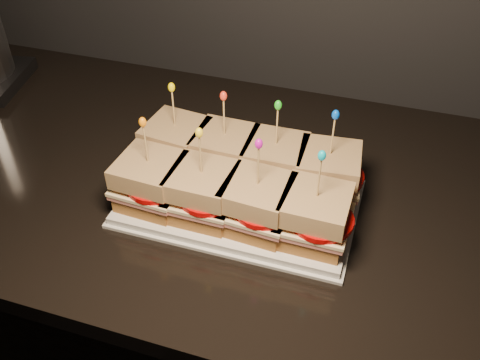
% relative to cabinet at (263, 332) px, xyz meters
% --- Properties ---
extents(cabinet, '(2.36, 0.68, 0.83)m').
position_rel_cabinet_xyz_m(cabinet, '(0.00, 0.00, 0.00)').
color(cabinet, black).
rests_on(cabinet, ground).
extents(granite_slab, '(2.40, 0.72, 0.04)m').
position_rel_cabinet_xyz_m(granite_slab, '(0.00, 0.00, 0.43)').
color(granite_slab, black).
rests_on(granite_slab, cabinet).
extents(platter, '(0.39, 0.24, 0.02)m').
position_rel_cabinet_xyz_m(platter, '(-0.04, -0.06, 0.46)').
color(platter, silver).
rests_on(platter, granite_slab).
extents(platter_rim, '(0.40, 0.25, 0.01)m').
position_rel_cabinet_xyz_m(platter_rim, '(-0.04, -0.06, 0.45)').
color(platter_rim, silver).
rests_on(platter_rim, granite_slab).
extents(sandwich_0_bread_bot, '(0.11, 0.11, 0.03)m').
position_rel_cabinet_xyz_m(sandwich_0_bread_bot, '(-0.18, -0.01, 0.48)').
color(sandwich_0_bread_bot, brown).
rests_on(sandwich_0_bread_bot, platter).
extents(sandwich_0_ham, '(0.12, 0.12, 0.01)m').
position_rel_cabinet_xyz_m(sandwich_0_ham, '(-0.18, -0.01, 0.50)').
color(sandwich_0_ham, '#CB6B65').
rests_on(sandwich_0_ham, sandwich_0_bread_bot).
extents(sandwich_0_cheese, '(0.12, 0.12, 0.01)m').
position_rel_cabinet_xyz_m(sandwich_0_cheese, '(-0.18, -0.01, 0.51)').
color(sandwich_0_cheese, '#F9E2A9').
rests_on(sandwich_0_cheese, sandwich_0_ham).
extents(sandwich_0_tomato, '(0.10, 0.10, 0.01)m').
position_rel_cabinet_xyz_m(sandwich_0_tomato, '(-0.16, -0.01, 0.51)').
color(sandwich_0_tomato, '#C10605').
rests_on(sandwich_0_tomato, sandwich_0_cheese).
extents(sandwich_0_bread_top, '(0.11, 0.11, 0.03)m').
position_rel_cabinet_xyz_m(sandwich_0_bread_top, '(-0.18, -0.01, 0.53)').
color(sandwich_0_bread_top, brown).
rests_on(sandwich_0_bread_top, sandwich_0_tomato).
extents(sandwich_0_pick, '(0.00, 0.00, 0.09)m').
position_rel_cabinet_xyz_m(sandwich_0_pick, '(-0.18, -0.01, 0.58)').
color(sandwich_0_pick, tan).
rests_on(sandwich_0_pick, sandwich_0_bread_top).
extents(sandwich_0_frill, '(0.01, 0.01, 0.02)m').
position_rel_cabinet_xyz_m(sandwich_0_frill, '(-0.18, -0.01, 0.63)').
color(sandwich_0_frill, '#FBDA01').
rests_on(sandwich_0_frill, sandwich_0_pick).
extents(sandwich_1_bread_bot, '(0.10, 0.10, 0.03)m').
position_rel_cabinet_xyz_m(sandwich_1_bread_bot, '(-0.08, -0.01, 0.48)').
color(sandwich_1_bread_bot, brown).
rests_on(sandwich_1_bread_bot, platter).
extents(sandwich_1_ham, '(0.11, 0.11, 0.01)m').
position_rel_cabinet_xyz_m(sandwich_1_ham, '(-0.08, -0.01, 0.50)').
color(sandwich_1_ham, '#CB6B65').
rests_on(sandwich_1_ham, sandwich_1_bread_bot).
extents(sandwich_1_cheese, '(0.11, 0.11, 0.01)m').
position_rel_cabinet_xyz_m(sandwich_1_cheese, '(-0.08, -0.01, 0.51)').
color(sandwich_1_cheese, '#F9E2A9').
rests_on(sandwich_1_cheese, sandwich_1_ham).
extents(sandwich_1_tomato, '(0.10, 0.10, 0.01)m').
position_rel_cabinet_xyz_m(sandwich_1_tomato, '(-0.07, -0.01, 0.51)').
color(sandwich_1_tomato, '#C10605').
rests_on(sandwich_1_tomato, sandwich_1_cheese).
extents(sandwich_1_bread_top, '(0.10, 0.10, 0.03)m').
position_rel_cabinet_xyz_m(sandwich_1_bread_top, '(-0.08, -0.01, 0.53)').
color(sandwich_1_bread_top, brown).
rests_on(sandwich_1_bread_top, sandwich_1_tomato).
extents(sandwich_1_pick, '(0.00, 0.00, 0.09)m').
position_rel_cabinet_xyz_m(sandwich_1_pick, '(-0.08, -0.01, 0.58)').
color(sandwich_1_pick, tan).
rests_on(sandwich_1_pick, sandwich_1_bread_top).
extents(sandwich_1_frill, '(0.01, 0.01, 0.02)m').
position_rel_cabinet_xyz_m(sandwich_1_frill, '(-0.08, -0.01, 0.63)').
color(sandwich_1_frill, red).
rests_on(sandwich_1_frill, sandwich_1_pick).
extents(sandwich_2_bread_bot, '(0.10, 0.10, 0.03)m').
position_rel_cabinet_xyz_m(sandwich_2_bread_bot, '(0.01, -0.01, 0.48)').
color(sandwich_2_bread_bot, brown).
rests_on(sandwich_2_bread_bot, platter).
extents(sandwich_2_ham, '(0.11, 0.11, 0.01)m').
position_rel_cabinet_xyz_m(sandwich_2_ham, '(0.01, -0.01, 0.50)').
color(sandwich_2_ham, '#CB6B65').
rests_on(sandwich_2_ham, sandwich_2_bread_bot).
extents(sandwich_2_cheese, '(0.11, 0.11, 0.01)m').
position_rel_cabinet_xyz_m(sandwich_2_cheese, '(0.01, -0.01, 0.51)').
color(sandwich_2_cheese, '#F9E2A9').
rests_on(sandwich_2_cheese, sandwich_2_ham).
extents(sandwich_2_tomato, '(0.10, 0.10, 0.01)m').
position_rel_cabinet_xyz_m(sandwich_2_tomato, '(0.02, -0.01, 0.51)').
color(sandwich_2_tomato, '#C10605').
rests_on(sandwich_2_tomato, sandwich_2_cheese).
extents(sandwich_2_bread_top, '(0.10, 0.10, 0.03)m').
position_rel_cabinet_xyz_m(sandwich_2_bread_top, '(0.01, -0.01, 0.53)').
color(sandwich_2_bread_top, brown).
rests_on(sandwich_2_bread_top, sandwich_2_tomato).
extents(sandwich_2_pick, '(0.00, 0.00, 0.09)m').
position_rel_cabinet_xyz_m(sandwich_2_pick, '(0.01, -0.01, 0.58)').
color(sandwich_2_pick, tan).
rests_on(sandwich_2_pick, sandwich_2_bread_top).
extents(sandwich_2_frill, '(0.01, 0.01, 0.02)m').
position_rel_cabinet_xyz_m(sandwich_2_frill, '(0.01, -0.01, 0.63)').
color(sandwich_2_frill, green).
rests_on(sandwich_2_frill, sandwich_2_pick).
extents(sandwich_3_bread_bot, '(0.11, 0.11, 0.03)m').
position_rel_cabinet_xyz_m(sandwich_3_bread_bot, '(0.10, -0.01, 0.48)').
color(sandwich_3_bread_bot, brown).
rests_on(sandwich_3_bread_bot, platter).
extents(sandwich_3_ham, '(0.12, 0.11, 0.01)m').
position_rel_cabinet_xyz_m(sandwich_3_ham, '(0.10, -0.01, 0.50)').
color(sandwich_3_ham, '#CB6B65').
rests_on(sandwich_3_ham, sandwich_3_bread_bot).
extents(sandwich_3_cheese, '(0.12, 0.12, 0.01)m').
position_rel_cabinet_xyz_m(sandwich_3_cheese, '(0.10, -0.01, 0.51)').
color(sandwich_3_cheese, '#F9E2A9').
rests_on(sandwich_3_cheese, sandwich_3_ham).
extents(sandwich_3_tomato, '(0.10, 0.10, 0.01)m').
position_rel_cabinet_xyz_m(sandwich_3_tomato, '(0.11, -0.01, 0.51)').
color(sandwich_3_tomato, '#C10605').
rests_on(sandwich_3_tomato, sandwich_3_cheese).
extents(sandwich_3_bread_top, '(0.11, 0.11, 0.03)m').
position_rel_cabinet_xyz_m(sandwich_3_bread_top, '(0.10, -0.01, 0.53)').
color(sandwich_3_bread_top, brown).
rests_on(sandwich_3_bread_top, sandwich_3_tomato).
extents(sandwich_3_pick, '(0.00, 0.00, 0.09)m').
position_rel_cabinet_xyz_m(sandwich_3_pick, '(0.10, -0.01, 0.58)').
color(sandwich_3_pick, tan).
rests_on(sandwich_3_pick, sandwich_3_bread_top).
extents(sandwich_3_frill, '(0.01, 0.01, 0.02)m').
position_rel_cabinet_xyz_m(sandwich_3_frill, '(0.10, -0.01, 0.63)').
color(sandwich_3_frill, blue).
rests_on(sandwich_3_frill, sandwich_3_pick).
extents(sandwich_4_bread_bot, '(0.10, 0.10, 0.03)m').
position_rel_cabinet_xyz_m(sandwich_4_bread_bot, '(-0.18, -0.12, 0.48)').
color(sandwich_4_bread_bot, brown).
rests_on(sandwich_4_bread_bot, platter).
extents(sandwich_4_ham, '(0.11, 0.11, 0.01)m').
position_rel_cabinet_xyz_m(sandwich_4_ham, '(-0.18, -0.12, 0.50)').
color(sandwich_4_ham, '#CB6B65').
rests_on(sandwich_4_ham, sandwich_4_bread_bot).
extents(sandwich_4_cheese, '(0.12, 0.11, 0.01)m').
position_rel_cabinet_xyz_m(sandwich_4_cheese, '(-0.18, -0.12, 0.51)').
color(sandwich_4_cheese, '#F9E2A9').
rests_on(sandwich_4_cheese, sandwich_4_ham).
extents(sandwich_4_tomato, '(0.10, 0.10, 0.01)m').
position_rel_cabinet_xyz_m(sandwich_4_tomato, '(-0.16, -0.12, 0.51)').
color(sandwich_4_tomato, '#C10605').
rests_on(sandwich_4_tomato, sandwich_4_cheese).
extents(sandwich_4_bread_top, '(0.11, 0.11, 0.03)m').
position_rel_cabinet_xyz_m(sandwich_4_bread_top, '(-0.18, -0.12, 0.53)').
color(sandwich_4_bread_top, brown).
rests_on(sandwich_4_bread_top, sandwich_4_tomato).
extents(sandwich_4_pick, '(0.00, 0.00, 0.09)m').
position_rel_cabinet_xyz_m(sandwich_4_pick, '(-0.18, -0.12, 0.58)').
color(sandwich_4_pick, tan).
rests_on(sandwich_4_pick, sandwich_4_bread_top).
extents(sandwich_4_frill, '(0.01, 0.01, 0.02)m').
position_rel_cabinet_xyz_m(sandwich_4_frill, '(-0.18, -0.12, 0.63)').
color(sandwich_4_frill, orange).
rests_on(sandwich_4_frill, sandwich_4_pick).
extents(sandwich_5_bread_bot, '(0.10, 0.10, 0.03)m').
position_rel_cabinet_xyz_m(sandwich_5_bread_bot, '(-0.08, -0.12, 0.48)').
color(sandwich_5_bread_bot, brown).
rests_on(sandwich_5_bread_bot, platter).
extents(sandwich_5_ham, '(0.11, 0.11, 0.01)m').
position_rel_cabinet_xyz_m(sandwich_5_ham, '(-0.08, -0.12, 0.50)').
color(sandwich_5_ham, '#CB6B65').
rests_on(sandwich_5_ham, sandwich_5_bread_bot).
extents(sandwich_5_cheese, '(0.11, 0.11, 0.01)m').
position_rel_cabinet_xyz_m(sandwich_5_cheese, '(-0.08, -0.12, 0.51)').
color(sandwich_5_cheese, '#F9E2A9').
rests_on(sandwich_5_cheese, sandwich_5_ham).
extents(sandwich_5_tomato, '(0.10, 0.10, 0.01)m').
position_rel_cabinet_xyz_m(sandwich_5_tomato, '(-0.07, -0.12, 0.51)').
color(sandwich_5_tomato, '#C10605').
rests_on(sandwich_5_tomato, sandwich_5_cheese).
extents(sandwich_5_bread_top, '(0.10, 0.10, 0.03)m').
position_rel_cabinet_xyz_m(sandwich_5_bread_top, '(-0.08, -0.12, 0.53)').
color(sandwich_5_bread_top, brown).
rests_on(sandwich_5_bread_top, sandwich_5_tomato).
extents(sandwich_5_pick, '(0.00, 0.00, 0.09)m').
position_rel_cabinet_xyz_m(sandwich_5_pick, '(-0.08, -0.12, 0.58)').
color(sandwich_5_pick, tan).
rests_on(sandwich_5_pick, sandwich_5_bread_top).
extents(sandwich_5_frill, '(0.01, 0.01, 0.02)m').
position_rel_cabinet_xyz_m(sandwich_5_frill, '(-0.08, -0.12, 0.63)').
color(sandwich_5_frill, yellow).
rests_on(sandwich_5_frill, sandwich_5_pick).
extents(sandwich_6_bread_bot, '(0.11, 0.11, 0.03)m').
position_rel_cabinet_xyz_m(sandwich_6_bread_bot, '(0.01, -0.12, 0.48)').
color(sandwich_6_bread_bot, brown).
rests_on(sandwich_6_bread_bot, platter).
extents(sandwich_6_ham, '(0.12, 0.11, 0.01)m').
position_rel_cabinet_xyz_m(sandwich_6_ham, '(0.01, -0.12, 0.50)').
color(sandwich_6_ham, '#CB6B65').
rests_on(sandwich_6_ham, sandwich_6_bread_bot).
extents(sandwich_6_cheese, '(0.12, 0.11, 0.01)m').
position_rel_cabinet_xyz_m(sandwich_6_cheese, '(0.01, -0.12, 0.51)').
color(sandwich_6_cheese, '#F9E2A9').
rests_on(sandwich_6_cheese, sandwich_6_ham).
extents(sandwich_6_tomato, '(0.10, 0.10, 0.01)m').
position_rel_cabinet_xyz_m(sandwich_6_tomato, '(0.02, -0.12, 0.51)').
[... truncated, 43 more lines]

